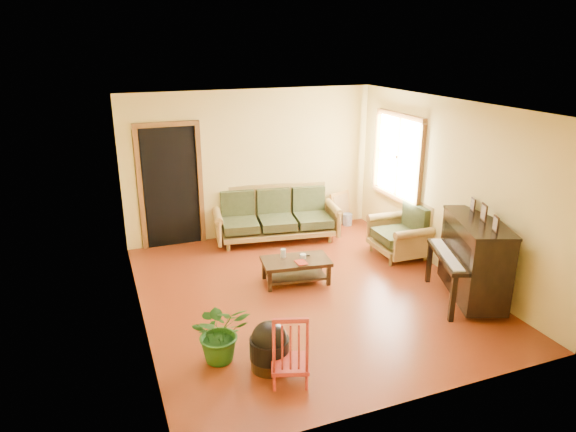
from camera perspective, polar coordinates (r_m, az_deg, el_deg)
name	(u,v)px	position (r m, az deg, el deg)	size (l,w,h in m)	color
floor	(307,292)	(7.35, 2.14, -8.41)	(5.00, 5.00, 0.00)	#5D1E0C
doorway	(171,188)	(8.86, -12.89, 3.09)	(1.08, 0.16, 2.05)	black
window	(398,157)	(8.93, 12.13, 6.41)	(0.12, 1.36, 1.46)	white
sofa	(277,215)	(9.00, -1.28, 0.07)	(2.16, 0.90, 0.92)	olive
coffee_table	(296,271)	(7.56, 0.88, -6.10)	(0.98, 0.53, 0.36)	black
armchair	(399,230)	(8.54, 12.24, -1.49)	(0.87, 0.91, 0.91)	olive
piano	(474,261)	(7.32, 19.98, -4.74)	(0.77, 1.31, 1.16)	black
footstool	(269,351)	(5.72, -2.08, -14.78)	(0.43, 0.43, 0.41)	black
red_chair	(290,346)	(5.42, 0.19, -14.25)	(0.39, 0.42, 0.83)	maroon
leaning_frame	(341,208)	(9.89, 5.87, 0.94)	(0.50, 0.11, 0.66)	gold
ceramic_crock	(347,219)	(9.91, 6.62, -0.38)	(0.18, 0.18, 0.23)	#34529C
potted_plant	(221,331)	(5.81, -7.48, -12.59)	(0.64, 0.55, 0.71)	#1F5317
book	(296,263)	(7.34, 0.94, -5.29)	(0.15, 0.20, 0.02)	maroon
candle	(283,253)	(7.53, -0.54, -4.16)	(0.08, 0.08, 0.13)	white
glass_jar	(303,256)	(7.53, 1.67, -4.48)	(0.09, 0.09, 0.06)	white
remote	(305,255)	(7.61, 1.86, -4.39)	(0.15, 0.04, 0.01)	black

